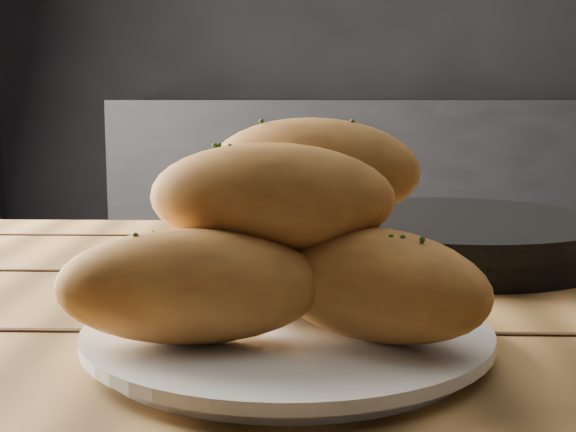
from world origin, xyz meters
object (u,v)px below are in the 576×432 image
object	(u,v)px
bread_rolls	(285,238)
skillet	(456,237)
table	(390,413)
plate	(287,337)

from	to	relation	value
bread_rolls	skillet	bearing A→B (deg)	61.04
table	plate	bearing A→B (deg)	-121.32
bread_rolls	skillet	distance (m)	0.36
table	bread_rolls	size ratio (longest dim) A/B	5.09
plate	skillet	distance (m)	0.36
table	skillet	size ratio (longest dim) A/B	3.25
plate	bread_rolls	xyz separation A→B (m)	(-0.00, 0.00, 0.07)
skillet	table	bearing A→B (deg)	-116.00
bread_rolls	table	bearing A→B (deg)	57.57
table	skillet	world-z (taller)	skillet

